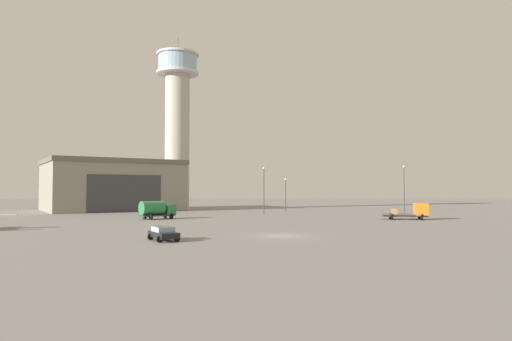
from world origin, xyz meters
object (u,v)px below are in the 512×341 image
object	(u,v)px
light_post_north	(404,185)
control_tower	(177,119)
car_black	(164,233)
truck_flatbed_orange	(413,212)
light_post_west	(286,191)
truck_fuel_tanker_green	(156,209)
light_post_east	(264,186)

from	to	relation	value
light_post_north	control_tower	bearing A→B (deg)	164.93
car_black	light_post_north	bearing A→B (deg)	112.23
control_tower	truck_flatbed_orange	xyz separation A→B (m)	(43.90, -38.32, -21.04)
car_black	control_tower	bearing A→B (deg)	157.78
light_post_west	light_post_north	size ratio (longest dim) A/B	0.74
truck_flatbed_orange	car_black	size ratio (longest dim) A/B	1.69
truck_fuel_tanker_green	car_black	distance (m)	32.90
light_post_east	light_post_north	bearing A→B (deg)	14.07
control_tower	light_post_north	bearing A→B (deg)	-15.07
control_tower	light_post_west	world-z (taller)	control_tower
truck_flatbed_orange	light_post_west	size ratio (longest dim) A/B	1.01
control_tower	light_post_west	size ratio (longest dim) A/B	5.69
control_tower	light_post_north	world-z (taller)	control_tower
car_black	light_post_north	xyz separation A→B (m)	(43.36, 53.98, 5.22)
truck_flatbed_orange	light_post_west	distance (m)	34.42
light_post_west	light_post_north	bearing A→B (deg)	-10.29
truck_fuel_tanker_green	light_post_east	world-z (taller)	light_post_east
light_post_east	light_post_north	world-z (taller)	light_post_north
truck_flatbed_orange	car_black	world-z (taller)	truck_flatbed_orange
light_post_east	control_tower	bearing A→B (deg)	133.06
control_tower	car_black	distance (m)	71.64
control_tower	truck_fuel_tanker_green	world-z (taller)	control_tower
car_black	truck_fuel_tanker_green	bearing A→B (deg)	162.49
car_black	light_post_east	xyz separation A→B (m)	(12.19, 46.17, 4.83)
control_tower	truck_fuel_tanker_green	size ratio (longest dim) A/B	7.06
light_post_east	truck_fuel_tanker_green	bearing A→B (deg)	-143.36
light_post_east	light_post_north	xyz separation A→B (m)	(31.17, 7.81, 0.40)
control_tower	light_post_east	xyz separation A→B (m)	(20.24, -21.66, -16.80)
light_post_north	light_post_west	bearing A→B (deg)	169.71
light_post_west	light_post_north	xyz separation A→B (m)	(25.58, -4.65, 1.42)
control_tower	light_post_north	size ratio (longest dim) A/B	4.18
truck_flatbed_orange	light_post_north	world-z (taller)	light_post_north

